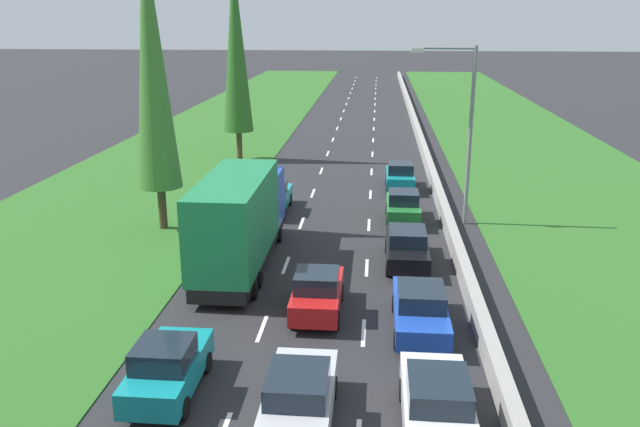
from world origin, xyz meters
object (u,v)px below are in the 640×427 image
white_sedan_right_lane (437,405)px  teal_hatchback_right_lane (400,176)px  black_sedan_right_lane (407,247)px  green_box_truck_left_lane (240,219)px  blue_sedan_right_lane (420,309)px  green_hatchback_right_lane (403,207)px  teal_hatchback_left_lane (167,368)px  red_hatchback_centre_lane (317,293)px  teal_sedan_left_lane (272,197)px  street_light_mast (464,123)px  silver_sedan_centre_lane (299,399)px  poplar_tree_third (236,45)px  poplar_tree_second (152,60)px

white_sedan_right_lane → teal_hatchback_right_lane: teal_hatchback_right_lane is taller
black_sedan_right_lane → green_box_truck_left_lane: (-7.05, -1.02, 1.37)m
blue_sedan_right_lane → green_hatchback_right_lane: size_ratio=1.15×
teal_hatchback_left_lane → red_hatchback_centre_lane: same height
green_hatchback_right_lane → red_hatchback_centre_lane: same height
blue_sedan_right_lane → black_sedan_right_lane: same height
teal_sedan_left_lane → street_light_mast: bearing=-7.4°
white_sedan_right_lane → red_hatchback_centre_lane: (-3.70, 6.71, 0.02)m
silver_sedan_centre_lane → blue_sedan_right_lane: 6.74m
white_sedan_right_lane → blue_sedan_right_lane: size_ratio=1.00×
teal_hatchback_left_lane → red_hatchback_centre_lane: (3.74, 5.56, 0.00)m
teal_hatchback_left_lane → white_sedan_right_lane: 7.54m
white_sedan_right_lane → green_hatchback_right_lane: size_ratio=1.15×
blue_sedan_right_lane → red_hatchback_centre_lane: red_hatchback_centre_lane is taller
poplar_tree_third → teal_hatchback_right_lane: bearing=-33.3°
street_light_mast → green_hatchback_right_lane: bearing=-179.7°
black_sedan_right_lane → green_hatchback_right_lane: 6.10m
white_sedan_right_lane → poplar_tree_second: bearing=127.9°
poplar_tree_second → red_hatchback_centre_lane: bearing=-46.7°
blue_sedan_right_lane → teal_sedan_left_lane: bearing=118.1°
silver_sedan_centre_lane → teal_hatchback_right_lane: size_ratio=1.15×
teal_hatchback_left_lane → teal_sedan_left_lane: bearing=89.8°
green_box_truck_left_lane → poplar_tree_second: bearing=135.3°
red_hatchback_centre_lane → green_box_truck_left_lane: bearing=130.9°
silver_sedan_centre_lane → poplar_tree_second: size_ratio=0.31×
teal_sedan_left_lane → poplar_tree_second: 9.70m
red_hatchback_centre_lane → teal_hatchback_right_lane: (3.50, 18.05, 0.00)m
blue_sedan_right_lane → poplar_tree_second: poplar_tree_second is taller
white_sedan_right_lane → poplar_tree_third: poplar_tree_third is taller
white_sedan_right_lane → street_light_mast: bearing=81.8°
black_sedan_right_lane → teal_hatchback_right_lane: (0.10, 12.82, 0.02)m
green_box_truck_left_lane → teal_sedan_left_lane: 8.56m
white_sedan_right_lane → green_hatchback_right_lane: bearing=90.8°
white_sedan_right_lane → green_hatchback_right_lane: green_hatchback_right_lane is taller
green_box_truck_left_lane → green_hatchback_right_lane: size_ratio=2.41×
silver_sedan_centre_lane → poplar_tree_third: poplar_tree_third is taller
green_hatchback_right_lane → teal_hatchback_right_lane: (0.05, 6.72, 0.00)m
teal_hatchback_left_lane → black_sedan_right_lane: 12.95m
green_box_truck_left_lane → red_hatchback_centre_lane: (3.64, -4.21, -1.35)m
poplar_tree_third → blue_sedan_right_lane: bearing=-66.2°
white_sedan_right_lane → black_sedan_right_lane: (-0.30, 11.95, 0.00)m
teal_hatchback_right_lane → red_hatchback_centre_lane: bearing=-101.0°
black_sedan_right_lane → street_light_mast: bearing=64.7°
green_hatchback_right_lane → street_light_mast: 5.24m
teal_hatchback_right_lane → street_light_mast: 8.49m
teal_hatchback_left_lane → red_hatchback_centre_lane: 6.71m
poplar_tree_second → street_light_mast: 15.44m
teal_hatchback_right_lane → poplar_tree_second: 16.84m
teal_sedan_left_lane → teal_hatchback_left_lane: bearing=-90.2°
white_sedan_right_lane → green_box_truck_left_lane: size_ratio=0.48×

